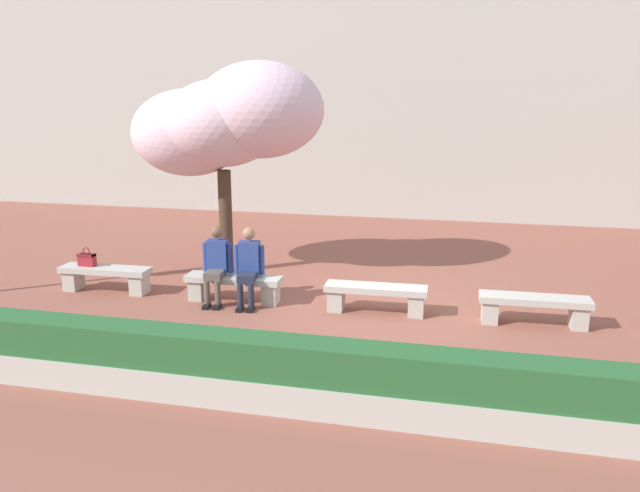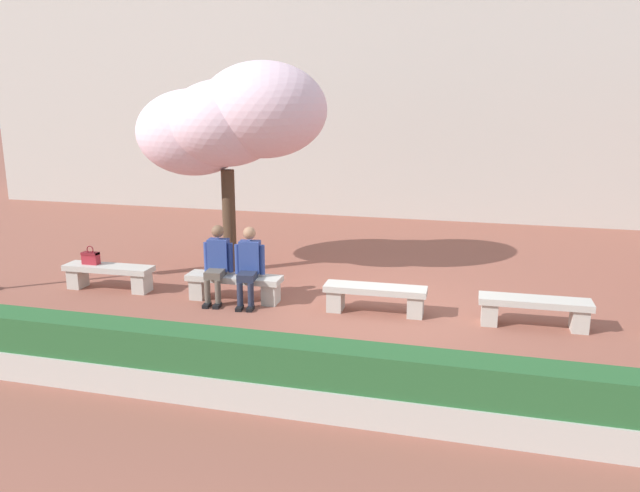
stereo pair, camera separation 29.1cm
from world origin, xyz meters
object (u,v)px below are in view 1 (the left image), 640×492
person_seated_left (216,261)px  cherry_tree_main (227,121)px  person_seated_right (249,263)px  handbag (87,259)px  stone_bench_west_end (106,275)px  stone_bench_near_east (534,306)px  stone_bench_near_west (234,285)px  stone_bench_center (376,295)px

person_seated_left → cherry_tree_main: bearing=104.0°
person_seated_right → handbag: bearing=178.9°
stone_bench_west_end → cherry_tree_main: bearing=46.7°
stone_bench_near_east → person_seated_right: person_seated_right is taller
stone_bench_west_end → stone_bench_near_east: (7.24, 0.00, 0.00)m
stone_bench_west_end → stone_bench_near_west: (2.41, 0.00, 0.00)m
person_seated_right → handbag: (-3.06, 0.06, -0.12)m
stone_bench_near_west → cherry_tree_main: (-0.73, 1.78, 2.63)m
stone_bench_near_west → handbag: 2.78m
stone_bench_center → person_seated_left: (-2.69, -0.05, 0.40)m
stone_bench_west_end → stone_bench_center: 4.83m
person_seated_right → handbag: person_seated_right is taller
person_seated_left → stone_bench_near_west: bearing=10.9°
stone_bench_near_west → stone_bench_near_east: (4.83, 0.00, 0.00)m
cherry_tree_main → person_seated_right: bearing=-60.8°
stone_bench_near_west → stone_bench_near_east: bearing=0.0°
stone_bench_near_west → person_seated_left: size_ratio=1.27×
stone_bench_near_east → cherry_tree_main: cherry_tree_main is taller
stone_bench_near_west → handbag: size_ratio=4.84×
handbag → stone_bench_center: bearing=-0.1°
stone_bench_near_west → person_seated_right: (0.29, -0.05, 0.40)m
stone_bench_near_west → person_seated_right: size_ratio=1.27×
person_seated_right → person_seated_left: bearing=-180.0°
stone_bench_west_end → person_seated_left: bearing=-1.4°
person_seated_left → handbag: (-2.49, 0.06, -0.12)m
stone_bench_near_west → person_seated_left: 0.49m
cherry_tree_main → person_seated_left: bearing=-76.0°
stone_bench_west_end → stone_bench_center: size_ratio=1.00×
stone_bench_west_end → cherry_tree_main: size_ratio=0.41×
stone_bench_center → handbag: handbag is taller
stone_bench_center → person_seated_right: person_seated_right is taller
stone_bench_west_end → stone_bench_center: (4.83, 0.00, 0.00)m
stone_bench_near_west → cherry_tree_main: size_ratio=0.41×
person_seated_left → stone_bench_west_end: bearing=178.6°
stone_bench_center → cherry_tree_main: 4.47m
stone_bench_west_end → handbag: 0.45m
stone_bench_west_end → person_seated_right: 2.74m
stone_bench_near_west → handbag: (-2.76, 0.01, 0.28)m
cherry_tree_main → stone_bench_near_east: bearing=-17.8°
stone_bench_near_west → cherry_tree_main: bearing=112.3°
stone_bench_near_east → handbag: size_ratio=4.84×
stone_bench_near_east → stone_bench_near_west: bearing=180.0°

